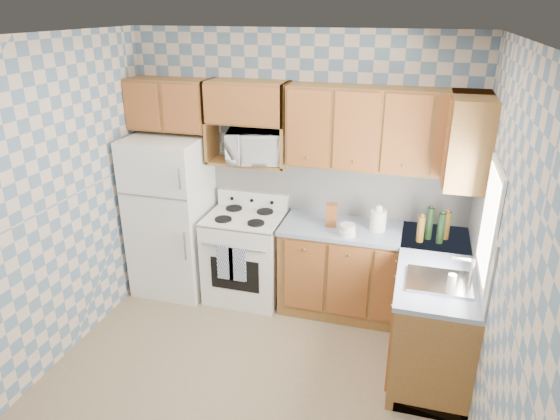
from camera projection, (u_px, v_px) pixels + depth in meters
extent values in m
plane|color=#7A6A4A|center=(250.00, 382.00, 4.12)|extent=(3.40, 3.40, 0.00)
cube|color=slate|center=(298.00, 169.00, 5.03)|extent=(3.40, 0.02, 2.70)
cube|color=slate|center=(497.00, 265.00, 3.18)|extent=(0.02, 3.20, 2.70)
cube|color=white|center=(337.00, 187.00, 4.98)|extent=(2.60, 0.02, 0.56)
cube|color=white|center=(481.00, 235.00, 3.95)|extent=(0.02, 1.60, 0.56)
cube|color=white|center=(172.00, 216.00, 5.23)|extent=(0.75, 0.70, 1.68)
cube|color=white|center=(246.00, 257.00, 5.20)|extent=(0.76, 0.65, 0.90)
cube|color=silver|center=(245.00, 217.00, 5.03)|extent=(0.76, 0.65, 0.02)
cube|color=white|center=(253.00, 199.00, 5.23)|extent=(0.76, 0.08, 0.17)
cube|color=navy|center=(225.00, 263.00, 4.87)|extent=(0.17, 0.02, 0.36)
cube|color=navy|center=(237.00, 264.00, 4.84)|extent=(0.17, 0.02, 0.36)
cube|color=brown|center=(371.00, 274.00, 4.90)|extent=(1.75, 0.60, 0.88)
cube|color=brown|center=(432.00, 311.00, 4.31)|extent=(0.60, 1.60, 0.88)
cube|color=gray|center=(374.00, 232.00, 4.72)|extent=(1.77, 0.63, 0.04)
cube|color=gray|center=(437.00, 264.00, 4.14)|extent=(0.63, 1.60, 0.04)
cube|color=brown|center=(384.00, 129.00, 4.48)|extent=(1.75, 0.33, 0.74)
cube|color=brown|center=(169.00, 104.00, 4.97)|extent=(0.82, 0.33, 0.50)
cube|color=brown|center=(468.00, 140.00, 4.14)|extent=(0.33, 0.70, 0.74)
cube|color=brown|center=(249.00, 162.00, 4.97)|extent=(0.80, 0.33, 0.03)
imported|color=white|center=(256.00, 147.00, 4.87)|extent=(0.63, 0.49, 0.31)
cube|color=#B7B7BC|center=(439.00, 282.00, 3.81)|extent=(0.48, 0.40, 0.03)
cube|color=silver|center=(490.00, 223.00, 3.54)|extent=(0.02, 0.66, 0.86)
cylinder|color=black|center=(429.00, 223.00, 4.48)|extent=(0.07, 0.07, 0.30)
cylinder|color=black|center=(441.00, 228.00, 4.40)|extent=(0.07, 0.07, 0.28)
cylinder|color=brown|center=(446.00, 225.00, 4.48)|extent=(0.07, 0.07, 0.26)
cylinder|color=brown|center=(421.00, 229.00, 4.44)|extent=(0.07, 0.07, 0.24)
cube|color=brown|center=(332.00, 215.00, 4.76)|extent=(0.11, 0.11, 0.22)
cylinder|color=white|center=(378.00, 220.00, 4.68)|extent=(0.15, 0.15, 0.19)
cylinder|color=beige|center=(451.00, 285.00, 3.62)|extent=(0.06, 0.06, 0.17)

